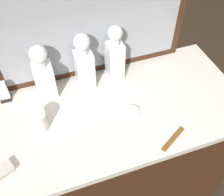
# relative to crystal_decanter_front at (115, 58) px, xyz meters

# --- Properties ---
(ground_plane) EXTENTS (6.00, 6.00, 0.00)m
(ground_plane) POSITION_rel_crystal_decanter_front_xyz_m (-0.09, -0.20, -1.08)
(ground_plane) COLOR #2D2319
(dresser) EXTENTS (1.26, 0.61, 0.95)m
(dresser) POSITION_rel_crystal_decanter_front_xyz_m (-0.09, -0.20, -0.60)
(dresser) COLOR #381E11
(dresser) RESTS_ON ground_plane
(dresser_mirror) EXTENTS (0.96, 0.03, 0.73)m
(dresser_mirror) POSITION_rel_crystal_decanter_front_xyz_m (-0.09, 0.08, 0.24)
(dresser_mirror) COLOR #381E11
(dresser_mirror) RESTS_ON dresser
(crystal_decanter_front) EXTENTS (0.08, 0.08, 0.30)m
(crystal_decanter_front) POSITION_rel_crystal_decanter_front_xyz_m (0.00, 0.00, 0.00)
(crystal_decanter_front) COLOR white
(crystal_decanter_front) RESTS_ON dresser
(crystal_decanter_far_left) EXTENTS (0.08, 0.08, 0.30)m
(crystal_decanter_far_left) POSITION_rel_crystal_decanter_front_xyz_m (-0.16, -0.01, -0.00)
(crystal_decanter_far_left) COLOR white
(crystal_decanter_far_left) RESTS_ON dresser
(crystal_decanter_rear) EXTENTS (0.09, 0.09, 0.28)m
(crystal_decanter_rear) POSITION_rel_crystal_decanter_front_xyz_m (-0.35, -0.00, -0.01)
(crystal_decanter_rear) COLOR white
(crystal_decanter_rear) RESTS_ON dresser
(crystal_tumbler_right) EXTENTS (0.07, 0.07, 0.09)m
(crystal_tumbler_right) POSITION_rel_crystal_decanter_front_xyz_m (-0.42, -0.20, -0.08)
(crystal_tumbler_right) COLOR white
(crystal_tumbler_right) RESTS_ON dresser
(porcelain_dish) EXTENTS (0.07, 0.07, 0.01)m
(porcelain_dish) POSITION_rel_crystal_decanter_front_xyz_m (-0.00, -0.25, -0.12)
(porcelain_dish) COLOR silver
(porcelain_dish) RESTS_ON dresser
(tortoiseshell_comb) EXTENTS (0.14, 0.09, 0.01)m
(tortoiseshell_comb) POSITION_rel_crystal_decanter_front_xyz_m (0.10, -0.44, -0.12)
(tortoiseshell_comb) COLOR brown
(tortoiseshell_comb) RESTS_ON dresser
(napkin_holder) EXTENTS (0.05, 0.05, 0.11)m
(napkin_holder) POSITION_rel_crystal_decanter_front_xyz_m (-0.55, 0.03, -0.08)
(napkin_holder) COLOR black
(napkin_holder) RESTS_ON dresser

